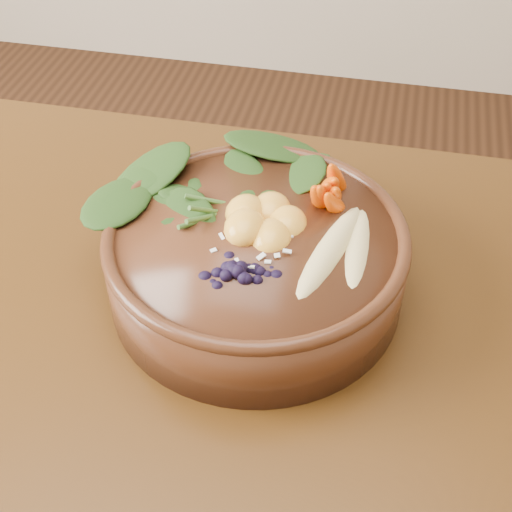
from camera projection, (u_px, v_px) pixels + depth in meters
dining_table at (14, 407)px, 0.77m from camera, size 1.60×0.90×0.75m
stoneware_bowl at (256, 263)px, 0.74m from camera, size 0.34×0.34×0.08m
kale_heap at (231, 169)px, 0.75m from camera, size 0.22×0.20×0.05m
carrot_cluster at (332, 162)px, 0.73m from camera, size 0.07×0.07×0.09m
banana_halves at (345, 237)px, 0.69m from camera, size 0.08×0.17×0.03m
mandarin_cluster at (264, 209)px, 0.71m from camera, size 0.10×0.11×0.03m
blueberry_pile at (238, 260)px, 0.65m from camera, size 0.15×0.12×0.04m
coconut_flakes at (251, 244)px, 0.70m from camera, size 0.10×0.08×0.01m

